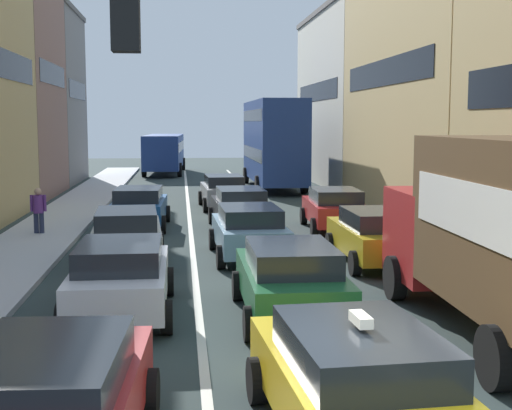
% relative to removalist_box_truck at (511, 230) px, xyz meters
% --- Properties ---
extents(sidewalk_left, '(2.60, 64.00, 0.14)m').
position_rel_removalist_box_truck_xyz_m(sidewalk_left, '(-10.40, 15.32, -1.90)').
color(sidewalk_left, '#BBBBBB').
rests_on(sidewalk_left, ground).
extents(lane_stripe_left, '(0.16, 60.00, 0.01)m').
position_rel_removalist_box_truck_xyz_m(lane_stripe_left, '(-5.40, 15.32, -1.97)').
color(lane_stripe_left, silver).
rests_on(lane_stripe_left, ground).
extents(lane_stripe_right, '(0.16, 60.00, 0.01)m').
position_rel_removalist_box_truck_xyz_m(lane_stripe_right, '(-2.00, 15.32, -1.97)').
color(lane_stripe_right, silver).
rests_on(lane_stripe_right, ground).
extents(building_row_right, '(7.20, 43.90, 10.99)m').
position_rel_removalist_box_truck_xyz_m(building_row_right, '(6.20, 18.14, 3.17)').
color(building_row_right, beige).
rests_on(building_row_right, ground).
extents(removalist_box_truck, '(2.86, 7.76, 3.58)m').
position_rel_removalist_box_truck_xyz_m(removalist_box_truck, '(0.00, 0.00, 0.00)').
color(removalist_box_truck, '#A51E1E').
rests_on(removalist_box_truck, ground).
extents(taxi_centre_lane_front, '(2.27, 4.40, 1.66)m').
position_rel_removalist_box_truck_xyz_m(taxi_centre_lane_front, '(-3.70, -3.84, -1.18)').
color(taxi_centre_lane_front, yellow).
rests_on(taxi_centre_lane_front, ground).
extents(sedan_left_lane_front, '(2.26, 4.40, 1.49)m').
position_rel_removalist_box_truck_xyz_m(sedan_left_lane_front, '(-7.16, -4.14, -1.18)').
color(sedan_left_lane_front, '#A51E1E').
rests_on(sedan_left_lane_front, ground).
extents(sedan_centre_lane_second, '(2.08, 4.31, 1.49)m').
position_rel_removalist_box_truck_xyz_m(sedan_centre_lane_second, '(-3.61, 1.76, -1.18)').
color(sedan_centre_lane_second, '#19592D').
rests_on(sedan_centre_lane_second, ground).
extents(wagon_left_lane_second, '(2.07, 4.31, 1.49)m').
position_rel_removalist_box_truck_xyz_m(wagon_left_lane_second, '(-6.93, 2.34, -1.18)').
color(wagon_left_lane_second, silver).
rests_on(wagon_left_lane_second, ground).
extents(hatchback_centre_lane_third, '(2.15, 4.35, 1.49)m').
position_rel_removalist_box_truck_xyz_m(hatchback_centre_lane_third, '(-3.81, 8.03, -1.18)').
color(hatchback_centre_lane_third, '#759EB7').
rests_on(hatchback_centre_lane_third, ground).
extents(sedan_left_lane_third, '(2.26, 4.39, 1.49)m').
position_rel_removalist_box_truck_xyz_m(sedan_left_lane_third, '(-7.19, 7.62, -1.18)').
color(sedan_left_lane_third, beige).
rests_on(sedan_left_lane_third, ground).
extents(coupe_centre_lane_fourth, '(2.17, 4.35, 1.49)m').
position_rel_removalist_box_truck_xyz_m(coupe_centre_lane_fourth, '(-3.60, 13.55, -1.18)').
color(coupe_centre_lane_fourth, black).
rests_on(coupe_centre_lane_fourth, ground).
extents(sedan_left_lane_fourth, '(2.18, 4.36, 1.49)m').
position_rel_removalist_box_truck_xyz_m(sedan_left_lane_fourth, '(-7.24, 14.19, -1.18)').
color(sedan_left_lane_fourth, '#194C8C').
rests_on(sedan_left_lane_fourth, ground).
extents(sedan_centre_lane_fifth, '(2.21, 4.37, 1.49)m').
position_rel_removalist_box_truck_xyz_m(sedan_centre_lane_fifth, '(-3.82, 19.88, -1.18)').
color(sedan_centre_lane_fifth, gray).
rests_on(sedan_centre_lane_fifth, ground).
extents(sedan_right_lane_behind_truck, '(2.07, 4.30, 1.49)m').
position_rel_removalist_box_truck_xyz_m(sedan_right_lane_behind_truck, '(-0.48, 6.84, -1.18)').
color(sedan_right_lane_behind_truck, '#B29319').
rests_on(sedan_right_lane_behind_truck, ground).
extents(wagon_right_lane_far, '(2.23, 4.38, 1.49)m').
position_rel_removalist_box_truck_xyz_m(wagon_right_lane_far, '(-0.27, 12.95, -1.18)').
color(wagon_right_lane_far, '#A51E1E').
rests_on(wagon_right_lane_far, ground).
extents(bus_mid_queue_primary, '(2.82, 10.51, 5.06)m').
position_rel_removalist_box_truck_xyz_m(bus_mid_queue_primary, '(-0.36, 29.10, 0.86)').
color(bus_mid_queue_primary, navy).
rests_on(bus_mid_queue_primary, ground).
extents(bus_far_queue_secondary, '(3.11, 10.59, 2.90)m').
position_rel_removalist_box_truck_xyz_m(bus_far_queue_secondary, '(-6.92, 41.85, -0.21)').
color(bus_far_queue_secondary, navy).
rests_on(bus_far_queue_secondary, ground).
extents(pedestrian_near_kerb, '(0.54, 0.34, 1.66)m').
position_rel_removalist_box_truck_xyz_m(pedestrian_near_kerb, '(-10.47, 12.45, -1.03)').
color(pedestrian_near_kerb, '#262D47').
rests_on(pedestrian_near_kerb, ground).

